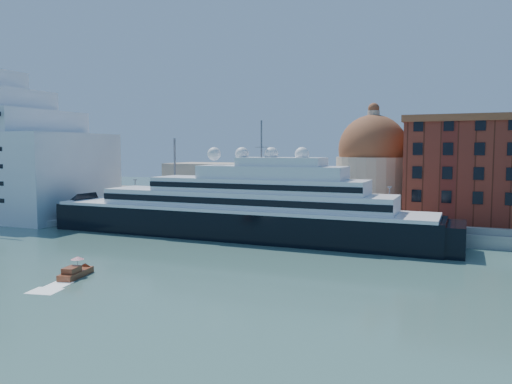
% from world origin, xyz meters
% --- Properties ---
extents(ground, '(400.00, 400.00, 0.00)m').
position_xyz_m(ground, '(0.00, 0.00, 0.00)').
color(ground, '#39625A').
rests_on(ground, ground).
extents(quay, '(180.00, 10.00, 2.50)m').
position_xyz_m(quay, '(0.00, 34.00, 1.25)').
color(quay, gray).
rests_on(quay, ground).
extents(land, '(260.00, 72.00, 2.00)m').
position_xyz_m(land, '(0.00, 75.00, 1.00)').
color(land, slate).
rests_on(land, ground).
extents(quay_fence, '(180.00, 0.10, 1.20)m').
position_xyz_m(quay_fence, '(0.00, 29.50, 3.10)').
color(quay_fence, slate).
rests_on(quay_fence, quay).
extents(superyacht, '(92.29, 12.79, 27.58)m').
position_xyz_m(superyacht, '(-2.56, 23.00, 4.76)').
color(superyacht, black).
rests_on(superyacht, ground).
extents(service_barge, '(12.29, 6.51, 2.63)m').
position_xyz_m(service_barge, '(-49.87, 20.93, 0.76)').
color(service_barge, white).
rests_on(service_barge, ground).
extents(water_taxi, '(3.28, 6.51, 2.95)m').
position_xyz_m(water_taxi, '(-6.56, -14.79, 0.71)').
color(water_taxi, brown).
rests_on(water_taxi, ground).
extents(warehouse, '(43.00, 19.00, 23.25)m').
position_xyz_m(warehouse, '(52.00, 52.00, 13.79)').
color(warehouse, brown).
rests_on(warehouse, land).
extents(church, '(66.00, 18.00, 25.50)m').
position_xyz_m(church, '(6.39, 57.72, 10.91)').
color(church, beige).
rests_on(church, land).
extents(lamp_posts, '(120.80, 2.40, 18.00)m').
position_xyz_m(lamp_posts, '(-12.67, 32.27, 9.84)').
color(lamp_posts, slate).
rests_on(lamp_posts, quay).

